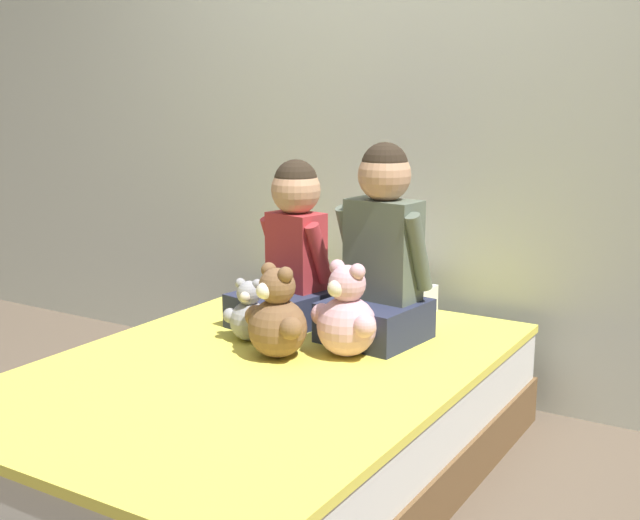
{
  "coord_description": "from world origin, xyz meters",
  "views": [
    {
      "loc": [
        1.47,
        -2.03,
        1.27
      ],
      "look_at": [
        0.0,
        0.38,
        0.67
      ],
      "focal_mm": 45.0,
      "sensor_mm": 36.0,
      "label": 1
    }
  ],
  "objects_px": {
    "teddy_bear_held_by_right_child": "(346,317)",
    "pillow_at_headboard": "(366,299)",
    "bed": "(261,420)",
    "child_on_right": "(380,254)",
    "teddy_bear_held_by_left_child": "(249,314)",
    "teddy_bear_between_children": "(277,319)",
    "child_on_left": "(292,254)"
  },
  "relations": [
    {
      "from": "teddy_bear_held_by_right_child",
      "to": "pillow_at_headboard",
      "type": "relative_size",
      "value": 0.67
    },
    {
      "from": "bed",
      "to": "pillow_at_headboard",
      "type": "distance_m",
      "value": 0.77
    },
    {
      "from": "child_on_right",
      "to": "bed",
      "type": "bearing_deg",
      "value": -107.28
    },
    {
      "from": "teddy_bear_held_by_left_child",
      "to": "teddy_bear_between_children",
      "type": "height_order",
      "value": "teddy_bear_between_children"
    },
    {
      "from": "child_on_right",
      "to": "teddy_bear_held_by_right_child",
      "type": "bearing_deg",
      "value": -84.37
    },
    {
      "from": "child_on_left",
      "to": "teddy_bear_held_by_right_child",
      "type": "xyz_separation_m",
      "value": [
        0.38,
        -0.24,
        -0.13
      ]
    },
    {
      "from": "teddy_bear_held_by_right_child",
      "to": "child_on_left",
      "type": "bearing_deg",
      "value": 160.93
    },
    {
      "from": "bed",
      "to": "teddy_bear_held_by_left_child",
      "type": "height_order",
      "value": "teddy_bear_held_by_left_child"
    },
    {
      "from": "bed",
      "to": "child_on_left",
      "type": "bearing_deg",
      "value": 111.06
    },
    {
      "from": "bed",
      "to": "teddy_bear_between_children",
      "type": "bearing_deg",
      "value": 85.51
    },
    {
      "from": "teddy_bear_held_by_left_child",
      "to": "teddy_bear_between_children",
      "type": "bearing_deg",
      "value": -43.7
    },
    {
      "from": "teddy_bear_between_children",
      "to": "pillow_at_headboard",
      "type": "height_order",
      "value": "teddy_bear_between_children"
    },
    {
      "from": "teddy_bear_held_by_right_child",
      "to": "teddy_bear_held_by_left_child",
      "type": "bearing_deg",
      "value": -161.82
    },
    {
      "from": "teddy_bear_held_by_right_child",
      "to": "teddy_bear_between_children",
      "type": "distance_m",
      "value": 0.23
    },
    {
      "from": "child_on_left",
      "to": "pillow_at_headboard",
      "type": "height_order",
      "value": "child_on_left"
    },
    {
      "from": "child_on_right",
      "to": "teddy_bear_between_children",
      "type": "distance_m",
      "value": 0.45
    },
    {
      "from": "child_on_right",
      "to": "teddy_bear_held_by_left_child",
      "type": "distance_m",
      "value": 0.52
    },
    {
      "from": "child_on_right",
      "to": "teddy_bear_held_by_right_child",
      "type": "xyz_separation_m",
      "value": [
        -0.0,
        -0.24,
        -0.17
      ]
    },
    {
      "from": "pillow_at_headboard",
      "to": "teddy_bear_held_by_left_child",
      "type": "bearing_deg",
      "value": -108.76
    },
    {
      "from": "bed",
      "to": "pillow_at_headboard",
      "type": "bearing_deg",
      "value": 90.0
    },
    {
      "from": "teddy_bear_held_by_right_child",
      "to": "bed",
      "type": "bearing_deg",
      "value": -118.53
    },
    {
      "from": "child_on_right",
      "to": "teddy_bear_held_by_left_child",
      "type": "height_order",
      "value": "child_on_right"
    },
    {
      "from": "child_on_left",
      "to": "pillow_at_headboard",
      "type": "bearing_deg",
      "value": 67.67
    },
    {
      "from": "teddy_bear_held_by_left_child",
      "to": "teddy_bear_between_children",
      "type": "relative_size",
      "value": 0.71
    },
    {
      "from": "child_on_right",
      "to": "teddy_bear_held_by_left_child",
      "type": "bearing_deg",
      "value": -138.61
    },
    {
      "from": "bed",
      "to": "teddy_bear_held_by_right_child",
      "type": "bearing_deg",
      "value": 48.08
    },
    {
      "from": "bed",
      "to": "teddy_bear_between_children",
      "type": "height_order",
      "value": "teddy_bear_between_children"
    },
    {
      "from": "teddy_bear_held_by_right_child",
      "to": "teddy_bear_between_children",
      "type": "height_order",
      "value": "teddy_bear_held_by_right_child"
    },
    {
      "from": "bed",
      "to": "pillow_at_headboard",
      "type": "relative_size",
      "value": 3.81
    },
    {
      "from": "child_on_right",
      "to": "teddy_bear_held_by_right_child",
      "type": "relative_size",
      "value": 2.17
    },
    {
      "from": "bed",
      "to": "teddy_bear_held_by_left_child",
      "type": "bearing_deg",
      "value": 134.1
    },
    {
      "from": "teddy_bear_held_by_left_child",
      "to": "bed",
      "type": "bearing_deg",
      "value": -61.69
    }
  ]
}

